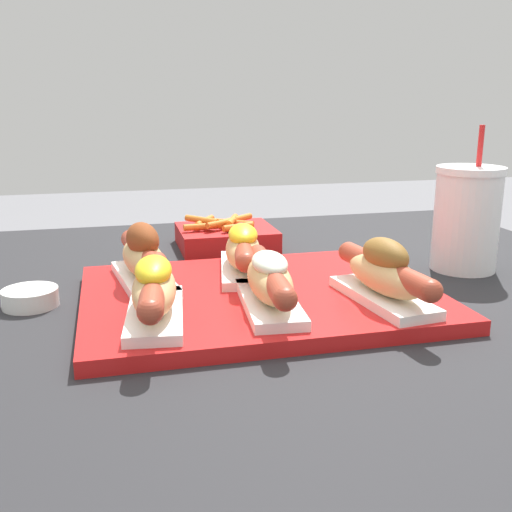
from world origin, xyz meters
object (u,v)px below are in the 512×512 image
(hot_dog_2, at_px, (384,274))
(fries_basket, at_px, (226,236))
(drink_cup, at_px, (466,219))
(hot_dog_1, at_px, (269,281))
(hot_dog_0, at_px, (154,290))
(hot_dog_4, at_px, (243,250))
(hot_dog_3, at_px, (143,257))
(serving_tray, at_px, (260,297))
(sauce_bowl, at_px, (30,297))

(hot_dog_2, distance_m, fries_basket, 0.40)
(drink_cup, bearing_deg, hot_dog_1, -157.41)
(hot_dog_0, distance_m, hot_dog_4, 0.20)
(hot_dog_1, xyz_separation_m, fries_basket, (0.02, 0.37, -0.03))
(hot_dog_0, height_order, hot_dog_3, hot_dog_3)
(serving_tray, bearing_deg, hot_dog_0, -152.84)
(drink_cup, relative_size, fries_basket, 1.32)
(hot_dog_2, bearing_deg, drink_cup, 36.96)
(serving_tray, xyz_separation_m, hot_dog_3, (-0.14, 0.06, 0.04))
(hot_dog_1, bearing_deg, hot_dog_0, -177.92)
(hot_dog_2, bearing_deg, hot_dog_3, 152.48)
(sauce_bowl, xyz_separation_m, fries_basket, (0.30, 0.24, 0.01))
(drink_cup, xyz_separation_m, fries_basket, (-0.33, 0.22, -0.06))
(hot_dog_4, bearing_deg, fries_basket, 85.04)
(hot_dog_1, height_order, hot_dog_3, hot_dog_3)
(hot_dog_2, bearing_deg, fries_basket, 107.19)
(hot_dog_4, height_order, drink_cup, drink_cup)
(hot_dog_0, relative_size, hot_dog_1, 1.00)
(hot_dog_2, relative_size, hot_dog_4, 1.01)
(hot_dog_1, height_order, fries_basket, hot_dog_1)
(hot_dog_1, relative_size, hot_dog_3, 1.01)
(serving_tray, bearing_deg, hot_dog_2, -30.53)
(serving_tray, bearing_deg, sauce_bowl, 168.11)
(fries_basket, bearing_deg, hot_dog_4, -94.96)
(hot_dog_4, bearing_deg, hot_dog_3, -174.50)
(hot_dog_1, relative_size, hot_dog_4, 1.01)
(hot_dog_0, xyz_separation_m, hot_dog_4, (0.13, 0.15, -0.00))
(serving_tray, relative_size, hot_dog_0, 2.18)
(hot_dog_1, xyz_separation_m, sauce_bowl, (-0.28, 0.13, -0.04))
(hot_dog_4, bearing_deg, drink_cup, 0.15)
(hot_dog_0, xyz_separation_m, hot_dog_1, (0.13, 0.00, -0.00))
(hot_dog_4, distance_m, sauce_bowl, 0.28)
(hot_dog_1, height_order, drink_cup, drink_cup)
(sauce_bowl, bearing_deg, hot_dog_4, 3.59)
(hot_dog_2, xyz_separation_m, hot_dog_4, (-0.14, 0.16, -0.00))
(sauce_bowl, bearing_deg, fries_basket, 38.99)
(hot_dog_3, bearing_deg, hot_dog_1, -43.79)
(serving_tray, bearing_deg, hot_dog_3, 155.49)
(hot_dog_1, bearing_deg, hot_dog_2, -5.21)
(hot_dog_0, height_order, drink_cup, drink_cup)
(hot_dog_2, height_order, sauce_bowl, hot_dog_2)
(hot_dog_0, distance_m, fries_basket, 0.40)
(sauce_bowl, relative_size, drink_cup, 0.32)
(fries_basket, bearing_deg, hot_dog_3, -123.26)
(hot_dog_2, distance_m, drink_cup, 0.26)
(serving_tray, xyz_separation_m, hot_dog_0, (-0.14, -0.07, 0.04))
(hot_dog_0, height_order, hot_dog_2, hot_dog_2)
(hot_dog_1, bearing_deg, drink_cup, 22.59)
(hot_dog_3, bearing_deg, serving_tray, -24.51)
(sauce_bowl, bearing_deg, serving_tray, -11.89)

